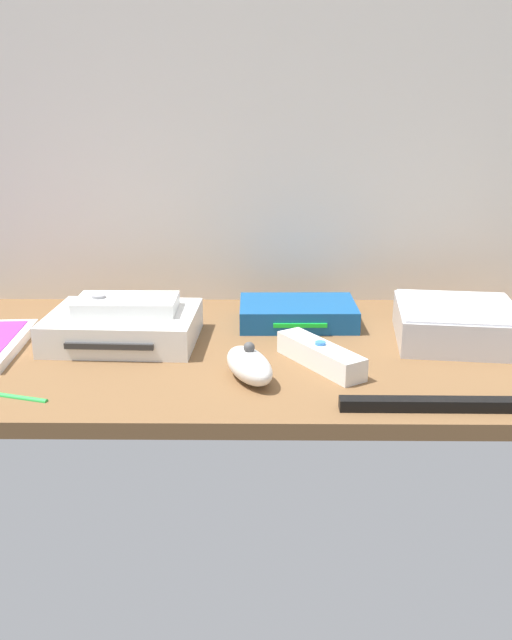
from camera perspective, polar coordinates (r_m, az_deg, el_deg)
ground_plane at (r=94.77cm, az=0.00°, el=-2.88°), size 100.00×48.00×2.00cm
back_wall at (r=113.15cm, az=0.12°, el=17.61°), size 110.00×1.20×64.00cm
game_console at (r=97.77cm, az=-11.32°, el=-0.58°), size 21.67×17.20×4.40cm
mini_computer at (r=100.32cm, az=16.89°, el=-0.28°), size 18.91×18.91×5.30cm
network_router at (r=104.12cm, az=3.59°, el=0.60°), size 18.19×12.61×3.40cm
remote_wand at (r=87.43cm, az=5.53°, el=-3.04°), size 11.05×14.39×3.40cm
remote_nunchuk at (r=82.35cm, az=-0.59°, el=-3.92°), size 8.18×10.92×5.10cm
remote_classic_pad at (r=97.30cm, az=-11.07°, el=1.32°), size 14.42×8.03×2.40cm
sensor_bar at (r=78.08cm, az=16.02°, el=-7.00°), size 24.01×1.94×1.40cm
stylus_pen at (r=83.41cm, az=-20.17°, el=-6.05°), size 8.84×3.18×0.70cm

